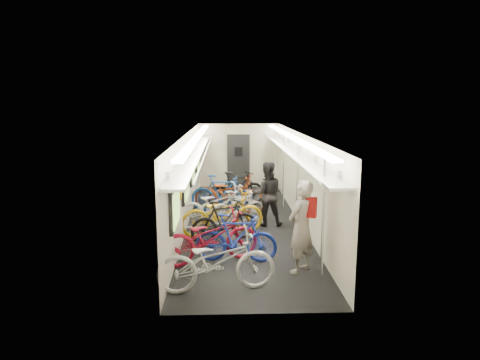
{
  "coord_description": "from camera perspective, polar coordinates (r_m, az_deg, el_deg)",
  "views": [
    {
      "loc": [
        -0.47,
        -11.1,
        3.24
      ],
      "look_at": [
        -0.1,
        0.16,
        1.15
      ],
      "focal_mm": 32.0,
      "sensor_mm": 36.0,
      "label": 1
    }
  ],
  "objects": [
    {
      "name": "train_car_shell",
      "position": [
        11.92,
        -1.35,
        2.88
      ],
      "size": [
        10.0,
        10.0,
        10.0
      ],
      "color": "black",
      "rests_on": "ground"
    },
    {
      "name": "bicycle_0",
      "position": [
        7.45,
        -3.14,
        -10.77
      ],
      "size": [
        2.13,
        1.0,
        1.08
      ],
      "primitive_type": "imported",
      "rotation": [
        0.0,
        0.0,
        1.71
      ],
      "color": "#B9BABF",
      "rests_on": "ground"
    },
    {
      "name": "bicycle_1",
      "position": [
        8.74,
        -0.53,
        -7.75
      ],
      "size": [
        1.71,
        0.65,
        1.01
      ],
      "primitive_type": "imported",
      "rotation": [
        0.0,
        0.0,
        1.47
      ],
      "color": "#1B2FA2",
      "rests_on": "ground"
    },
    {
      "name": "bicycle_2",
      "position": [
        8.7,
        -3.99,
        -7.61
      ],
      "size": [
        2.17,
        1.39,
        1.08
      ],
      "primitive_type": "imported",
      "rotation": [
        0.0,
        0.0,
        1.93
      ],
      "color": "maroon",
      "rests_on": "ground"
    },
    {
      "name": "bicycle_3",
      "position": [
        9.98,
        -2.12,
        -5.47
      ],
      "size": [
        1.69,
        1.03,
        0.98
      ],
      "primitive_type": "imported",
      "rotation": [
        0.0,
        0.0,
        1.95
      ],
      "color": "black",
      "rests_on": "ground"
    },
    {
      "name": "bicycle_4",
      "position": [
        10.44,
        -2.37,
        -4.46
      ],
      "size": [
        2.19,
        1.27,
        1.09
      ],
      "primitive_type": "imported",
      "rotation": [
        0.0,
        0.0,
        1.85
      ],
      "color": "gold",
      "rests_on": "ground"
    },
    {
      "name": "bicycle_5",
      "position": [
        11.33,
        -0.24,
        -3.67
      ],
      "size": [
        1.61,
        0.86,
        0.93
      ],
      "primitive_type": "imported",
      "rotation": [
        0.0,
        0.0,
        1.86
      ],
      "color": "silver",
      "rests_on": "ground"
    },
    {
      "name": "bicycle_6",
      "position": [
        11.16,
        -3.15,
        -3.4
      ],
      "size": [
        2.25,
        1.46,
        1.12
      ],
      "primitive_type": "imported",
      "rotation": [
        0.0,
        0.0,
        1.94
      ],
      "color": "silver",
      "rests_on": "ground"
    },
    {
      "name": "bicycle_7",
      "position": [
        12.59,
        -2.44,
        -1.8
      ],
      "size": [
        1.92,
        0.83,
        1.12
      ],
      "primitive_type": "imported",
      "rotation": [
        0.0,
        0.0,
        1.4
      ],
      "color": "#184390",
      "rests_on": "ground"
    },
    {
      "name": "bicycle_8",
      "position": [
        12.52,
        -1.43,
        -1.82
      ],
      "size": [
        2.28,
        1.34,
        1.13
      ],
      "primitive_type": "imported",
      "rotation": [
        0.0,
        0.0,
        1.28
      ],
      "color": "#9B3710",
      "rests_on": "ground"
    },
    {
      "name": "bicycle_9",
      "position": [
        13.09,
        -0.41,
        -1.25
      ],
      "size": [
        1.95,
        1.27,
        1.14
      ],
      "primitive_type": "imported",
      "rotation": [
        0.0,
        0.0,
        2.0
      ],
      "color": "black",
      "rests_on": "ground"
    },
    {
      "name": "passenger_near",
      "position": [
        8.21,
        8.16,
        -6.21
      ],
      "size": [
        0.76,
        0.76,
        1.79
      ],
      "primitive_type": "imported",
      "rotation": [
        0.0,
        0.0,
        3.92
      ],
      "color": "gray",
      "rests_on": "ground"
    },
    {
      "name": "passenger_mid",
      "position": [
        11.17,
        3.61,
        -1.87
      ],
      "size": [
        0.84,
        0.66,
        1.69
      ],
      "primitive_type": "imported",
      "rotation": [
        0.0,
        0.0,
        3.16
      ],
      "color": "black",
      "rests_on": "ground"
    },
    {
      "name": "backpack",
      "position": [
        8.12,
        9.23,
        -3.6
      ],
      "size": [
        0.29,
        0.23,
        0.38
      ],
      "primitive_type": "cube",
      "rotation": [
        0.0,
        0.0,
        -0.4
      ],
      "color": "#9D110F",
      "rests_on": "passenger_near"
    }
  ]
}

